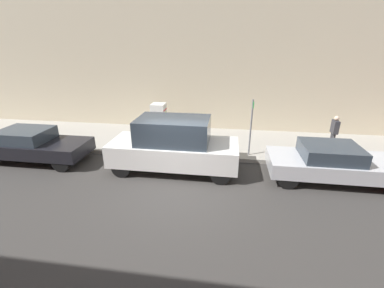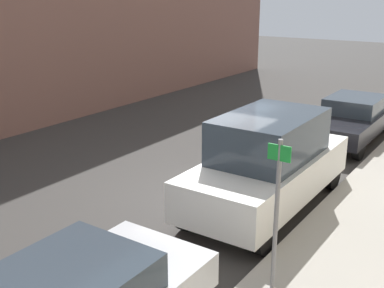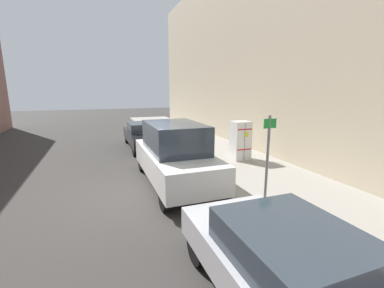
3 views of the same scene
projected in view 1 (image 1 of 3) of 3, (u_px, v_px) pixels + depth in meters
name	position (u px, v px, depth m)	size (l,w,h in m)	color
ground_plane	(175.00, 189.00, 9.03)	(80.00, 80.00, 0.00)	#383533
sidewalk_slab	(193.00, 141.00, 13.22)	(4.10, 44.00, 0.18)	#9E998E
building_facade_near	(202.00, 30.00, 14.15)	(2.17, 39.60, 10.96)	beige
discarded_refrigerator	(159.00, 120.00, 13.50)	(0.77, 0.71, 1.72)	white
manhole_cover	(120.00, 141.00, 12.96)	(0.70, 0.70, 0.02)	#47443F
street_sign_post	(251.00, 125.00, 10.89)	(0.36, 0.07, 2.47)	slate
fire_hydrant	(326.00, 151.00, 10.77)	(0.22, 0.22, 0.75)	gold
pedestrian_standing_near	(334.00, 130.00, 11.65)	(0.46, 0.22, 1.60)	#333338
parked_sedan_dark	(31.00, 145.00, 10.99)	(1.81, 4.79, 1.42)	black
parked_van_white	(174.00, 145.00, 10.03)	(1.96, 4.99, 2.16)	silver
parked_sedan_silver	(333.00, 163.00, 9.36)	(1.88, 4.69, 1.40)	silver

